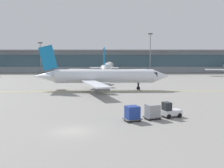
# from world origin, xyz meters

# --- Properties ---
(ground_plane) EXTENTS (400.00, 400.00, 0.00)m
(ground_plane) POSITION_xyz_m (0.00, 0.00, 0.00)
(ground_plane) COLOR gray
(taxiway_centreline_stripe) EXTENTS (109.99, 2.39, 0.01)m
(taxiway_centreline_stripe) POSITION_xyz_m (3.07, 31.22, 0.00)
(taxiway_centreline_stripe) COLOR yellow
(taxiway_centreline_stripe) RESTS_ON ground_plane
(terminal_concourse) EXTENTS (202.02, 11.00, 9.60)m
(terminal_concourse) POSITION_xyz_m (0.00, 91.51, 4.92)
(terminal_concourse) COLOR #8C939E
(terminal_concourse) RESTS_ON ground_plane
(gate_airplane_1) EXTENTS (28.94, 31.23, 10.34)m
(gate_airplane_1) POSITION_xyz_m (3.67, 70.43, 3.10)
(gate_airplane_1) COLOR white
(gate_airplane_1) RESTS_ON ground_plane
(taxiing_regional_jet) EXTENTS (31.19, 29.07, 10.35)m
(taxiing_regional_jet) POSITION_xyz_m (2.67, 33.22, 3.10)
(taxiing_regional_jet) COLOR silver
(taxiing_regional_jet) RESTS_ON ground_plane
(baggage_tug) EXTENTS (2.93, 2.34, 2.10)m
(baggage_tug) POSITION_xyz_m (12.32, 6.51, 0.89)
(baggage_tug) COLOR silver
(baggage_tug) RESTS_ON ground_plane
(cargo_dolly_lead) EXTENTS (2.53, 2.25, 1.94)m
(cargo_dolly_lead) POSITION_xyz_m (9.79, 5.54, 1.05)
(cargo_dolly_lead) COLOR #595B60
(cargo_dolly_lead) RESTS_ON ground_plane
(cargo_dolly_trailing) EXTENTS (2.53, 2.25, 1.94)m
(cargo_dolly_trailing) POSITION_xyz_m (7.06, 4.49, 1.05)
(cargo_dolly_trailing) COLOR #595B60
(cargo_dolly_trailing) RESTS_ON ground_plane
(apron_light_mast_1) EXTENTS (1.80, 0.36, 12.61)m
(apron_light_mast_1) POSITION_xyz_m (-23.95, 85.43, 6.98)
(apron_light_mast_1) COLOR gray
(apron_light_mast_1) RESTS_ON ground_plane
(apron_light_mast_2) EXTENTS (1.80, 0.36, 16.13)m
(apron_light_mast_2) POSITION_xyz_m (20.91, 82.65, 8.76)
(apron_light_mast_2) COLOR gray
(apron_light_mast_2) RESTS_ON ground_plane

